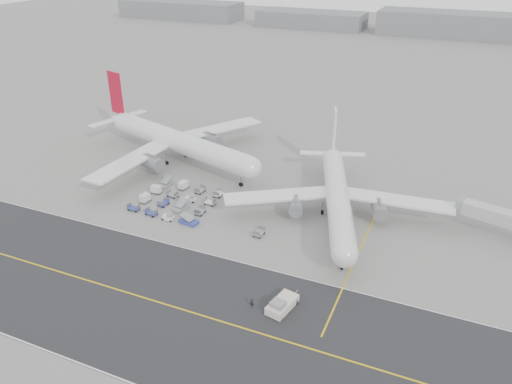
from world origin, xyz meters
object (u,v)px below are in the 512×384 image
at_px(airliner_b, 337,195).
at_px(ground_crew_a, 252,303).
at_px(jet_bridge, 499,218).
at_px(airliner_a, 176,141).
at_px(pushback_tug, 282,305).

xyz_separation_m(airliner_b, ground_crew_a, (-4.53, -34.95, -4.10)).
distance_m(jet_bridge, ground_crew_a, 53.63).
relative_size(airliner_b, ground_crew_a, 27.90).
bearing_deg(jet_bridge, airliner_a, -171.07).
bearing_deg(jet_bridge, airliner_b, -158.25).
relative_size(jet_bridge, ground_crew_a, 9.86).
bearing_deg(jet_bridge, ground_crew_a, -118.74).
bearing_deg(airliner_b, ground_crew_a, -115.83).
distance_m(airliner_a, airliner_b, 48.54).
height_order(airliner_b, ground_crew_a, airliner_b).
distance_m(airliner_a, jet_bridge, 79.41).
bearing_deg(ground_crew_a, airliner_a, 113.27).
relative_size(airliner_a, ground_crew_a, 32.93).
height_order(airliner_b, pushback_tug, airliner_b).
height_order(airliner_a, jet_bridge, airliner_a).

